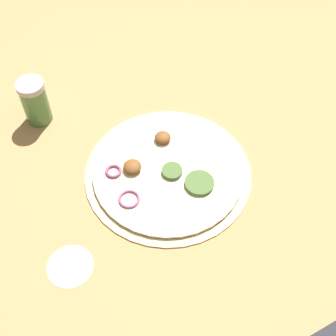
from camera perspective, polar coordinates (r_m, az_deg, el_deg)
The scene contains 4 objects.
ground_plane at distance 0.84m, azimuth 0.00°, elevation -0.65°, with size 3.00×3.00×0.00m, color tan.
pizza at distance 0.83m, azimuth -0.07°, elevation -0.44°, with size 0.30×0.30×0.03m.
spice_jar at distance 0.92m, azimuth -15.92°, elevation 7.81°, with size 0.05×0.05×0.09m.
flour_patch at distance 0.76m, azimuth -11.84°, elevation -11.64°, with size 0.07×0.07×0.00m.
Camera 1 is at (-0.40, -0.28, 0.68)m, focal length 50.00 mm.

